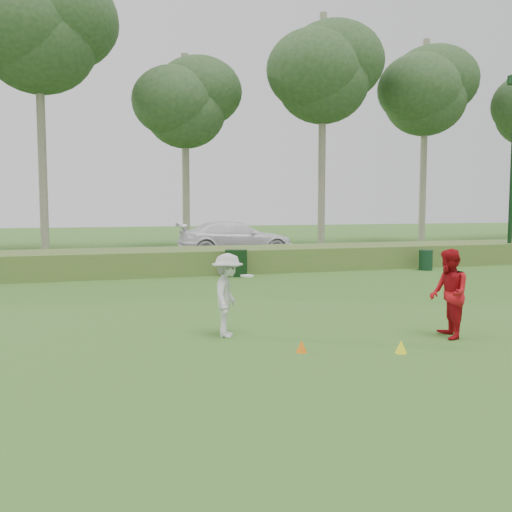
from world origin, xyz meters
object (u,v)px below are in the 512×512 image
object	(u,v)px
player_red	(449,294)
cone_yellow	(401,347)
trash_bin	(426,260)
car_right	(236,238)
utility_cabinet	(236,263)
player_white	(228,295)
cone_orange	(301,346)

from	to	relation	value
player_red	cone_yellow	size ratio (longest dim) A/B	7.61
cone_yellow	trash_bin	size ratio (longest dim) A/B	0.28
player_red	cone_yellow	xyz separation A→B (m)	(-1.49, -0.73, -0.76)
player_red	car_right	world-z (taller)	car_right
utility_cabinet	player_white	bearing A→B (deg)	-88.34
cone_orange	cone_yellow	world-z (taller)	cone_yellow
cone_yellow	car_right	distance (m)	19.21
utility_cabinet	car_right	bearing A→B (deg)	92.87
cone_orange	car_right	distance (m)	18.91
player_red	car_right	bearing A→B (deg)	-164.52
player_red	cone_orange	size ratio (longest dim) A/B	8.00
player_white	cone_yellow	distance (m)	3.42
player_red	cone_orange	xyz separation A→B (m)	(-3.13, -0.16, -0.76)
cone_orange	cone_yellow	bearing A→B (deg)	-19.23
cone_yellow	car_right	world-z (taller)	car_right
player_red	car_right	xyz separation A→B (m)	(0.75, 18.33, 0.04)
player_white	cone_yellow	xyz separation A→B (m)	(2.58, -2.13, -0.71)
cone_orange	trash_bin	size ratio (longest dim) A/B	0.27
cone_yellow	trash_bin	distance (m)	13.50
player_red	car_right	distance (m)	18.34
cone_orange	cone_yellow	xyz separation A→B (m)	(1.64, -0.57, 0.01)
player_white	player_red	world-z (taller)	player_red
player_red	trash_bin	bearing A→B (deg)	165.87
player_white	trash_bin	distance (m)	13.69
utility_cabinet	car_right	distance (m)	8.13
player_white	utility_cabinet	distance (m)	9.49
trash_bin	player_red	bearing A→B (deg)	-121.96
player_red	trash_bin	xyz separation A→B (m)	(6.38, 10.23, -0.47)
utility_cabinet	trash_bin	xyz separation A→B (m)	(7.77, -0.27, -0.08)
cone_orange	trash_bin	bearing A→B (deg)	47.51
player_red	utility_cabinet	xyz separation A→B (m)	(-1.38, 10.50, -0.39)
player_red	car_right	size ratio (longest dim) A/B	0.30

